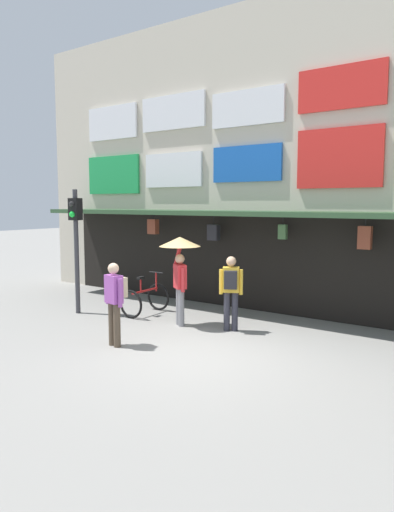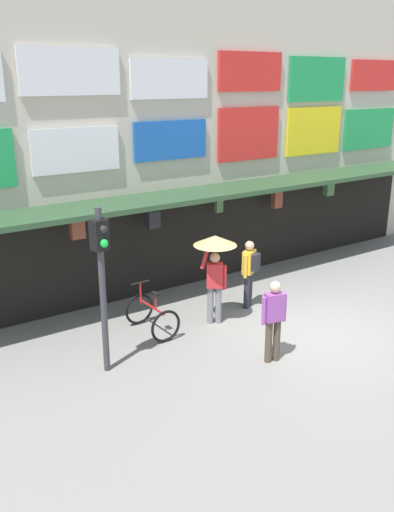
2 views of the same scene
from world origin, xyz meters
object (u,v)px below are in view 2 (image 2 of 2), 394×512
pedestrian_with_umbrella (215,255)px  pedestrian_in_green (273,315)px  traffic_light_near (101,265)px  pedestrian_in_black (250,269)px  bicycle_parked (152,316)px

pedestrian_with_umbrella → pedestrian_in_green: 2.14m
traffic_light_near → pedestrian_with_umbrella: bearing=10.9°
pedestrian_in_black → pedestrian_with_umbrella: bearing=-167.8°
bicycle_parked → traffic_light_near: bearing=-148.4°
traffic_light_near → pedestrian_in_black: traffic_light_near is taller
pedestrian_with_umbrella → pedestrian_in_green: (-0.07, -2.03, -0.66)m
bicycle_parked → pedestrian_in_black: pedestrian_in_black is taller
pedestrian_in_green → pedestrian_in_black: (1.29, 2.30, 0.00)m
bicycle_parked → pedestrian_in_green: pedestrian_in_green is taller
bicycle_parked → pedestrian_with_umbrella: size_ratio=0.57×
bicycle_parked → pedestrian_in_black: size_ratio=0.71×
pedestrian_in_green → pedestrian_in_black: 2.64m
bicycle_parked → pedestrian_in_green: (1.35, -2.40, 0.59)m
bicycle_parked → pedestrian_in_green: size_ratio=0.71×
traffic_light_near → pedestrian_in_green: (2.86, -1.47, -1.16)m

